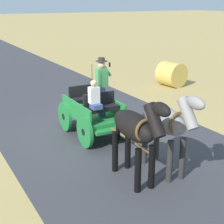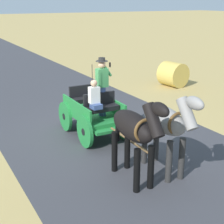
% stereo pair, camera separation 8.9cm
% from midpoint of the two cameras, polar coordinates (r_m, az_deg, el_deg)
% --- Properties ---
extents(ground_plane, '(200.00, 200.00, 0.00)m').
position_cam_midpoint_polar(ground_plane, '(11.25, -2.19, -2.87)').
color(ground_plane, tan).
extents(road_surface, '(6.45, 160.00, 0.01)m').
position_cam_midpoint_polar(road_surface, '(11.25, -2.19, -2.85)').
color(road_surface, '#38383D').
rests_on(road_surface, ground).
extents(horse_drawn_carriage, '(1.44, 4.50, 2.50)m').
position_cam_midpoint_polar(horse_drawn_carriage, '(10.47, -2.76, 0.22)').
color(horse_drawn_carriage, '#1E7233').
rests_on(horse_drawn_carriage, ground).
extents(horse_near_side, '(0.65, 2.13, 2.21)m').
position_cam_midpoint_polar(horse_near_side, '(8.10, 9.56, -1.79)').
color(horse_near_side, gray).
rests_on(horse_near_side, ground).
extents(horse_off_side, '(0.64, 2.13, 2.21)m').
position_cam_midpoint_polar(horse_off_side, '(7.60, 4.26, -2.94)').
color(horse_off_side, black).
rests_on(horse_off_side, ground).
extents(hay_bale, '(1.33, 1.24, 1.20)m').
position_cam_midpoint_polar(hay_bale, '(16.98, 10.48, 6.32)').
color(hay_bale, gold).
rests_on(hay_bale, ground).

